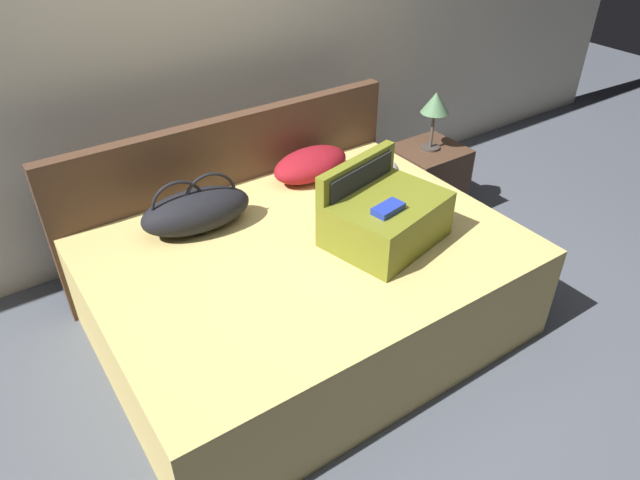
# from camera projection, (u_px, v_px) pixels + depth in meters

# --- Properties ---
(ground_plane) EXTENTS (12.00, 12.00, 0.00)m
(ground_plane) POSITION_uv_depth(u_px,v_px,m) (353.00, 372.00, 2.86)
(ground_plane) COLOR #4C515B
(back_wall) EXTENTS (8.00, 0.10, 2.60)m
(back_wall) POSITION_uv_depth(u_px,v_px,m) (183.00, 29.00, 3.23)
(back_wall) COLOR beige
(back_wall) RESTS_ON ground
(bed) EXTENTS (2.04, 1.50, 0.54)m
(bed) POSITION_uv_depth(u_px,v_px,m) (308.00, 288.00, 2.98)
(bed) COLOR tan
(bed) RESTS_ON ground
(headboard) EXTENTS (2.08, 0.08, 0.93)m
(headboard) POSITION_uv_depth(u_px,v_px,m) (234.00, 191.00, 3.40)
(headboard) COLOR #4C3323
(headboard) RESTS_ON ground
(hard_case_large) EXTENTS (0.63, 0.55, 0.38)m
(hard_case_large) POSITION_uv_depth(u_px,v_px,m) (385.00, 215.00, 2.79)
(hard_case_large) COLOR olive
(hard_case_large) RESTS_ON bed
(duffel_bag) EXTENTS (0.58, 0.32, 0.30)m
(duffel_bag) POSITION_uv_depth(u_px,v_px,m) (196.00, 210.00, 2.89)
(duffel_bag) COLOR black
(duffel_bag) RESTS_ON bed
(pillow_near_headboard) EXTENTS (0.51, 0.32, 0.17)m
(pillow_near_headboard) POSITION_uv_depth(u_px,v_px,m) (311.00, 164.00, 3.35)
(pillow_near_headboard) COLOR maroon
(pillow_near_headboard) RESTS_ON bed
(pillow_center_head) EXTENTS (0.47, 0.30, 0.20)m
(pillow_center_head) POSITION_uv_depth(u_px,v_px,m) (365.00, 179.00, 3.17)
(pillow_center_head) COLOR white
(pillow_center_head) RESTS_ON bed
(nightstand) EXTENTS (0.44, 0.40, 0.51)m
(nightstand) POSITION_uv_depth(u_px,v_px,m) (426.00, 182.00, 3.93)
(nightstand) COLOR #4C3323
(nightstand) RESTS_ON ground
(table_lamp) EXTENTS (0.18, 0.18, 0.38)m
(table_lamp) POSITION_uv_depth(u_px,v_px,m) (435.00, 105.00, 3.61)
(table_lamp) COLOR #3F3833
(table_lamp) RESTS_ON nightstand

